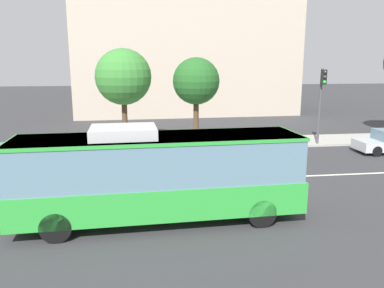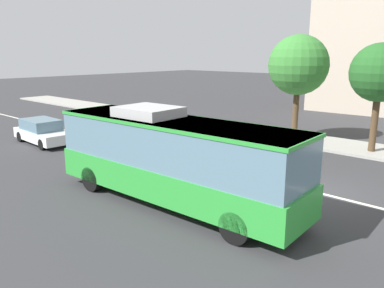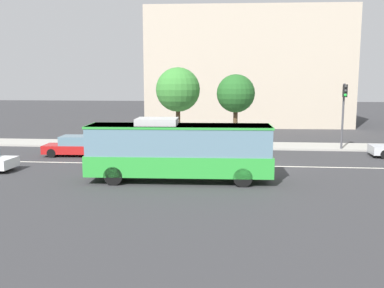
{
  "view_description": "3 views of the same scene",
  "coord_description": "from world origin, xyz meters",
  "px_view_note": "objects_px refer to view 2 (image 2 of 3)",
  "views": [
    {
      "loc": [
        -3.98,
        -17.53,
        5.58
      ],
      "look_at": [
        -2.0,
        -3.04,
        2.47
      ],
      "focal_mm": 35.92,
      "sensor_mm": 36.0,
      "label": 1
    },
    {
      "loc": [
        5.84,
        -13.85,
        5.37
      ],
      "look_at": [
        -3.53,
        -3.35,
        2.0
      ],
      "focal_mm": 35.54,
      "sensor_mm": 36.0,
      "label": 2
    },
    {
      "loc": [
        -0.5,
        -27.74,
        5.59
      ],
      "look_at": [
        -2.74,
        -3.67,
        1.94
      ],
      "focal_mm": 40.73,
      "sensor_mm": 36.0,
      "label": 3
    }
  ],
  "objects_px": {
    "sedan_white": "(43,132)",
    "street_tree_kerbside_left": "(299,65)",
    "sedan_red": "(158,127)",
    "street_tree_kerbside_right": "(380,73)",
    "transit_bus": "(173,156)"
  },
  "relations": [
    {
      "from": "sedan_red",
      "to": "street_tree_kerbside_right",
      "type": "relative_size",
      "value": 0.77
    },
    {
      "from": "sedan_white",
      "to": "street_tree_kerbside_left",
      "type": "bearing_deg",
      "value": 47.33
    },
    {
      "from": "sedan_red",
      "to": "sedan_white",
      "type": "bearing_deg",
      "value": 50.1
    },
    {
      "from": "sedan_red",
      "to": "street_tree_kerbside_right",
      "type": "xyz_separation_m",
      "value": [
        11.5,
        5.17,
        3.62
      ]
    },
    {
      "from": "transit_bus",
      "to": "street_tree_kerbside_left",
      "type": "relative_size",
      "value": 1.55
    },
    {
      "from": "sedan_red",
      "to": "sedan_white",
      "type": "relative_size",
      "value": 1.0
    },
    {
      "from": "sedan_white",
      "to": "street_tree_kerbside_right",
      "type": "height_order",
      "value": "street_tree_kerbside_right"
    },
    {
      "from": "transit_bus",
      "to": "street_tree_kerbside_right",
      "type": "relative_size",
      "value": 1.7
    },
    {
      "from": "transit_bus",
      "to": "street_tree_kerbside_left",
      "type": "distance_m",
      "value": 12.98
    },
    {
      "from": "sedan_red",
      "to": "transit_bus",
      "type": "bearing_deg",
      "value": 136.78
    },
    {
      "from": "sedan_white",
      "to": "street_tree_kerbside_left",
      "type": "relative_size",
      "value": 0.7
    },
    {
      "from": "sedan_red",
      "to": "sedan_white",
      "type": "xyz_separation_m",
      "value": [
        -4.27,
        -5.62,
        0.0
      ]
    },
    {
      "from": "transit_bus",
      "to": "sedan_red",
      "type": "height_order",
      "value": "transit_bus"
    },
    {
      "from": "sedan_red",
      "to": "street_tree_kerbside_left",
      "type": "bearing_deg",
      "value": -144.07
    },
    {
      "from": "sedan_white",
      "to": "street_tree_kerbside_left",
      "type": "height_order",
      "value": "street_tree_kerbside_left"
    }
  ]
}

